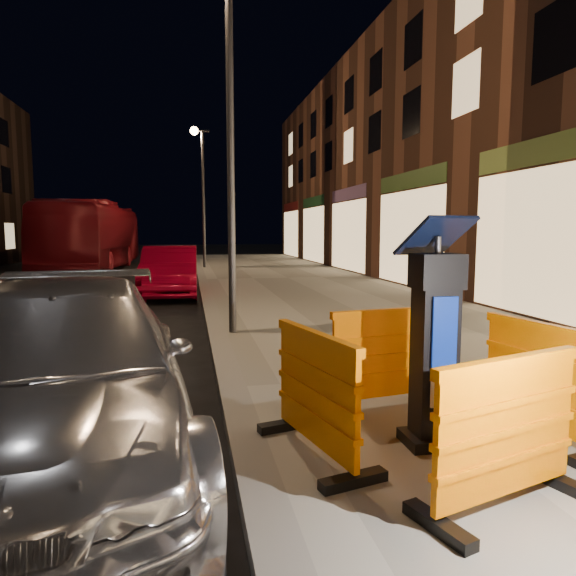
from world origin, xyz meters
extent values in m
plane|color=black|center=(0.00, 0.00, 0.00)|extent=(120.00, 120.00, 0.00)
cube|color=gray|center=(3.00, 0.00, 0.07)|extent=(6.00, 60.00, 0.15)
cube|color=slate|center=(0.00, 0.00, 0.07)|extent=(0.30, 60.00, 0.15)
cube|color=black|center=(1.42, -1.79, 1.00)|extent=(0.63, 0.63, 1.69)
cube|color=#FE7B00|center=(1.42, -2.74, 0.62)|extent=(1.30, 0.83, 0.94)
cube|color=#FE7B00|center=(1.42, -0.84, 0.62)|extent=(1.27, 0.69, 0.94)
cube|color=#FE7B00|center=(0.47, -1.79, 0.62)|extent=(0.78, 1.30, 0.94)
cube|color=#FE7B00|center=(2.37, -1.79, 0.62)|extent=(0.71, 1.28, 0.94)
imported|color=silver|center=(-1.47, -1.16, 0.00)|extent=(2.55, 5.05, 1.41)
imported|color=maroon|center=(-0.96, 9.24, 0.00)|extent=(1.52, 4.23, 1.39)
imported|color=maroon|center=(-4.78, 19.75, 0.00)|extent=(2.99, 11.24, 3.11)
cylinder|color=#3F3F44|center=(0.25, 3.00, 3.15)|extent=(0.12, 0.12, 6.00)
cylinder|color=#3F3F44|center=(0.25, 18.00, 3.15)|extent=(0.12, 0.12, 6.00)
camera|label=1|loc=(-0.44, -5.41, 1.84)|focal=32.00mm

